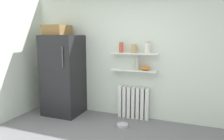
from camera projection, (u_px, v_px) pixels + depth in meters
back_wall at (129, 56)px, 4.28m from camera, size 7.04×0.10×2.60m
refrigerator at (63, 73)px, 4.46m from camera, size 0.77×0.73×1.94m
radiator at (133, 103)px, 4.26m from camera, size 0.64×0.12×0.66m
wall_shelf_lower at (134, 70)px, 4.12m from camera, size 0.94×0.22×0.02m
wall_shelf_upper at (134, 54)px, 4.07m from camera, size 0.94×0.22×0.02m
storage_jar_0 at (121, 47)px, 4.15m from camera, size 0.08×0.08×0.22m
storage_jar_1 at (134, 49)px, 4.06m from camera, size 0.11×0.11×0.17m
storage_jar_2 at (147, 48)px, 3.96m from camera, size 0.11×0.11×0.23m
vase at (137, 63)px, 4.08m from camera, size 0.08×0.08×0.26m
shelf_bowl at (145, 68)px, 4.03m from camera, size 0.19×0.19×0.09m
pet_food_bowl at (122, 125)px, 3.88m from camera, size 0.21×0.21×0.05m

